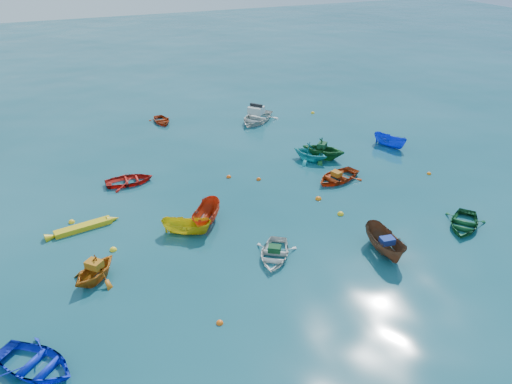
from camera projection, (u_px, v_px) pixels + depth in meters
name	position (u px, v px, depth m)	size (l,w,h in m)	color
ground	(292.00, 239.00, 26.61)	(160.00, 160.00, 0.00)	#0A3E4B
dinghy_blue_sw	(36.00, 369.00, 18.81)	(2.46, 3.44, 0.71)	#1128D6
dinghy_white_near	(274.00, 257.00, 25.15)	(2.12, 2.97, 0.62)	silver
sampan_brown_mid	(384.00, 252.00, 25.55)	(1.24, 3.30, 1.28)	brown
dinghy_orange_w	(96.00, 280.00, 23.55)	(2.25, 2.61, 1.37)	#BD6211
sampan_yellow_mid	(187.00, 234.00, 27.09)	(1.04, 2.76, 1.07)	gold
dinghy_green_e	(463.00, 227.00, 27.73)	(2.22, 3.10, 0.64)	#114822
dinghy_cyan_se	(310.00, 160.00, 35.59)	(2.32, 2.70, 1.42)	teal
dinghy_red_nw	(130.00, 183.00, 32.43)	(2.18, 3.05, 0.63)	red
sampan_orange_n	(207.00, 223.00, 28.02)	(1.19, 3.15, 1.22)	red
dinghy_green_n	(323.00, 158.00, 35.93)	(2.67, 3.09, 1.63)	#145622
dinghy_red_ne	(337.00, 180.00, 32.83)	(2.39, 3.34, 0.69)	#A9330E
sampan_blue_far	(389.00, 146.00, 37.85)	(1.02, 2.72, 1.05)	#1136D7
dinghy_red_far	(162.00, 122.00, 42.48)	(1.84, 2.57, 0.53)	#A22C0D
kayak_yellow	(84.00, 229.00, 27.49)	(0.55, 3.76, 0.38)	gold
motorboat_white	(256.00, 121.00, 42.72)	(2.95, 4.13, 1.46)	silver
tarp_green_a	(275.00, 249.00, 25.02)	(0.62, 0.47, 0.30)	#114521
tarp_blue_a	(387.00, 241.00, 25.04)	(0.68, 0.52, 0.33)	navy
tarp_orange_a	(94.00, 264.00, 23.19)	(0.74, 0.56, 0.36)	#BA6A13
tarp_green_b	(322.00, 145.00, 35.50)	(0.72, 0.55, 0.35)	#0F3F20
tarp_orange_b	(337.00, 174.00, 32.53)	(0.63, 0.48, 0.30)	#B26112
buoy_or_a	(220.00, 323.00, 20.97)	(0.31, 0.31, 0.31)	#FF5F0D
buoy_ye_a	(202.00, 231.00, 27.29)	(0.33, 0.33, 0.33)	yellow
buoy_or_b	(318.00, 199.00, 30.51)	(0.39, 0.39, 0.39)	orange
buoy_ye_b	(113.00, 250.00, 25.70)	(0.38, 0.38, 0.38)	yellow
buoy_or_c	(259.00, 180.00, 32.86)	(0.32, 0.32, 0.32)	#D3520B
buoy_ye_c	(341.00, 215.00, 28.89)	(0.39, 0.39, 0.39)	yellow
buoy_or_d	(429.00, 174.00, 33.62)	(0.30, 0.30, 0.30)	orange
buoy_ye_d	(72.00, 223.00, 28.11)	(0.36, 0.36, 0.36)	yellow
buoy_or_e	(229.00, 177.00, 33.17)	(0.33, 0.33, 0.33)	#F5540D
buoy_ye_e	(313.00, 113.00, 44.58)	(0.33, 0.33, 0.33)	yellow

